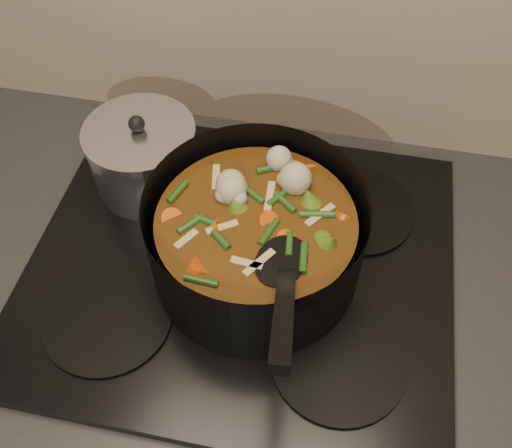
# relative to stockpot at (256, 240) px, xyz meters

# --- Properties ---
(counter) EXTENTS (2.64, 0.64, 0.91)m
(counter) POSITION_rel_stockpot_xyz_m (-0.02, 0.01, -0.54)
(counter) COLOR brown
(counter) RESTS_ON ground
(stovetop) EXTENTS (0.62, 0.54, 0.03)m
(stovetop) POSITION_rel_stockpot_xyz_m (-0.02, 0.01, -0.08)
(stovetop) COLOR black
(stovetop) RESTS_ON counter
(stockpot) EXTENTS (0.32, 0.41, 0.22)m
(stockpot) POSITION_rel_stockpot_xyz_m (0.00, 0.00, 0.00)
(stockpot) COLOR black
(stockpot) RESTS_ON stovetop
(saucepan) EXTENTS (0.17, 0.17, 0.14)m
(saucepan) POSITION_rel_stockpot_xyz_m (-0.21, 0.13, -0.01)
(saucepan) COLOR silver
(saucepan) RESTS_ON stovetop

